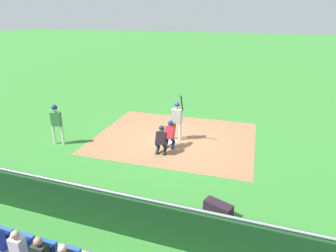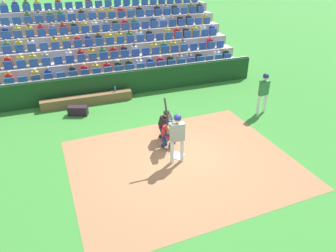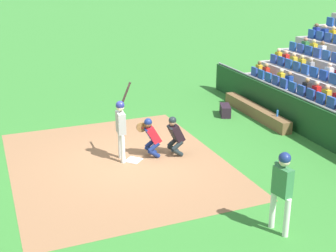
% 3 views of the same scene
% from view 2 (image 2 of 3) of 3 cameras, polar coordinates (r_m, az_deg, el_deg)
% --- Properties ---
extents(ground_plane, '(160.00, 160.00, 0.00)m').
position_cam_2_polar(ground_plane, '(11.41, 1.68, -5.42)').
color(ground_plane, '#347C2F').
extents(infield_dirt_patch, '(7.73, 6.35, 0.01)m').
position_cam_2_polar(infield_dirt_patch, '(11.03, 2.64, -6.77)').
color(infield_dirt_patch, '#946745').
rests_on(infield_dirt_patch, ground_plane).
extents(home_plate_marker, '(0.62, 0.62, 0.02)m').
position_cam_2_polar(home_plate_marker, '(11.40, 1.68, -5.35)').
color(home_plate_marker, white).
rests_on(home_plate_marker, infield_dirt_patch).
extents(batter_at_plate, '(0.58, 0.56, 2.32)m').
position_cam_2_polar(batter_at_plate, '(10.49, 1.62, -1.20)').
color(batter_at_plate, silver).
rests_on(batter_at_plate, ground_plane).
extents(catcher_crouching, '(0.46, 0.71, 1.26)m').
position_cam_2_polar(catcher_crouching, '(11.47, 0.07, -1.06)').
color(catcher_crouching, navy).
rests_on(catcher_crouching, ground_plane).
extents(home_plate_umpire, '(0.48, 0.50, 1.28)m').
position_cam_2_polar(home_plate_umpire, '(12.11, -0.42, 0.63)').
color(home_plate_umpire, black).
rests_on(home_plate_umpire, ground_plane).
extents(dugout_wall, '(13.51, 0.24, 1.28)m').
position_cam_2_polar(dugout_wall, '(16.37, -6.35, 7.90)').
color(dugout_wall, '#173E1C').
rests_on(dugout_wall, ground_plane).
extents(dugout_bench, '(4.28, 0.40, 0.44)m').
position_cam_2_polar(dugout_bench, '(15.66, -14.33, 4.59)').
color(dugout_bench, brown).
rests_on(dugout_bench, ground_plane).
extents(water_bottle_on_bench, '(0.07, 0.07, 0.23)m').
position_cam_2_polar(water_bottle_on_bench, '(15.74, -9.52, 6.58)').
color(water_bottle_on_bench, blue).
rests_on(water_bottle_on_bench, dugout_bench).
extents(equipment_duffel_bag, '(0.92, 0.63, 0.42)m').
position_cam_2_polar(equipment_duffel_bag, '(14.70, -15.93, 2.68)').
color(equipment_duffel_bag, black).
rests_on(equipment_duffel_bag, ground_plane).
extents(on_deck_batter, '(0.59, 0.30, 1.89)m').
position_cam_2_polar(on_deck_batter, '(14.54, 16.90, 6.39)').
color(on_deck_batter, silver).
rests_on(on_deck_batter, ground_plane).
extents(bleacher_stand, '(14.48, 6.15, 3.99)m').
position_cam_2_polar(bleacher_stand, '(21.12, -10.18, 14.20)').
color(bleacher_stand, '#A19798').
rests_on(bleacher_stand, ground_plane).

